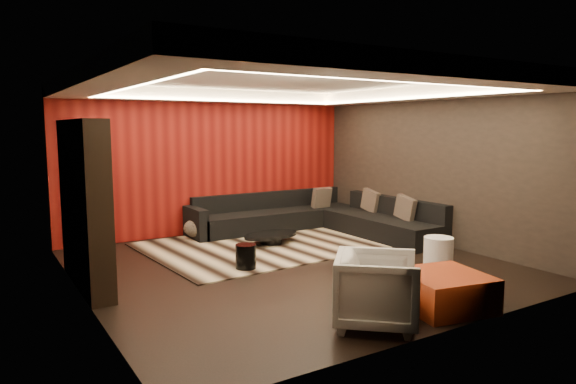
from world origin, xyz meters
TOP-DOWN VIEW (x-y plane):
  - floor at (0.00, 0.00)m, footprint 6.00×6.00m
  - ceiling at (0.00, 0.00)m, footprint 6.00×6.00m
  - wall_back at (0.00, 3.01)m, footprint 6.00×0.02m
  - wall_left at (-3.01, 0.00)m, footprint 0.02×6.00m
  - wall_right at (3.01, 0.00)m, footprint 0.02×6.00m
  - red_feature_wall at (0.00, 2.97)m, footprint 5.98×0.05m
  - soffit_back at (0.00, 2.70)m, footprint 6.00×0.60m
  - soffit_front at (0.00, -2.70)m, footprint 6.00×0.60m
  - soffit_left at (-2.70, 0.00)m, footprint 0.60×4.80m
  - soffit_right at (2.70, 0.00)m, footprint 0.60×4.80m
  - cove_back at (0.00, 2.36)m, footprint 4.80×0.08m
  - cove_front at (0.00, -2.36)m, footprint 4.80×0.08m
  - cove_left at (-2.36, 0.00)m, footprint 0.08×4.80m
  - cove_right at (2.36, 0.00)m, footprint 0.08×4.80m
  - tv_surround at (-2.85, 0.60)m, footprint 0.30×2.00m
  - tv_screen at (-2.69, 0.60)m, footprint 0.04×1.30m
  - tv_shelf at (-2.69, 0.60)m, footprint 0.04×1.60m
  - rug at (0.28, 1.42)m, footprint 4.19×3.26m
  - coffee_table at (0.43, 1.40)m, footprint 1.18×1.18m
  - drum_stool at (-0.71, 0.17)m, footprint 0.33×0.33m
  - striped_pouf at (-0.43, 2.50)m, footprint 0.85×0.85m
  - white_side_table at (1.59, -1.45)m, footprint 0.46×0.46m
  - orange_ottoman at (0.51, -2.50)m, footprint 1.09×1.09m
  - armchair at (-0.52, -2.50)m, footprint 1.20×1.20m
  - sectional_sofa at (1.73, 1.86)m, footprint 3.65×3.50m
  - throw_pillows at (2.56, 1.36)m, footprint 0.84×2.33m

SIDE VIEW (x-z plane):
  - floor at x=0.00m, z-range -0.02..0.00m
  - rug at x=0.28m, z-range 0.00..0.02m
  - coffee_table at x=0.43m, z-range 0.02..0.20m
  - drum_stool at x=-0.71m, z-range 0.02..0.38m
  - orange_ottoman at x=0.51m, z-range 0.00..0.41m
  - striped_pouf at x=-0.43m, z-range 0.02..0.41m
  - sectional_sofa at x=1.73m, z-range -0.11..0.64m
  - white_side_table at x=1.59m, z-range 0.00..0.53m
  - armchair at x=-0.52m, z-range 0.00..0.78m
  - throw_pillows at x=2.56m, z-range 0.37..0.87m
  - tv_shelf at x=-2.69m, z-range 0.68..0.72m
  - tv_surround at x=-2.85m, z-range 0.00..2.20m
  - wall_back at x=0.00m, z-range 0.00..2.80m
  - wall_left at x=-3.01m, z-range 0.00..2.80m
  - wall_right at x=3.01m, z-range 0.00..2.80m
  - red_feature_wall at x=0.00m, z-range 0.01..2.79m
  - tv_screen at x=-2.69m, z-range 1.05..1.85m
  - cove_back at x=0.00m, z-range 2.58..2.62m
  - cove_front at x=0.00m, z-range 2.58..2.62m
  - cove_left at x=-2.36m, z-range 2.58..2.62m
  - cove_right at x=2.36m, z-range 2.58..2.62m
  - soffit_back at x=0.00m, z-range 2.58..2.80m
  - soffit_front at x=0.00m, z-range 2.58..2.80m
  - soffit_left at x=-2.70m, z-range 2.58..2.80m
  - soffit_right at x=2.70m, z-range 2.58..2.80m
  - ceiling at x=0.00m, z-range 2.80..2.82m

